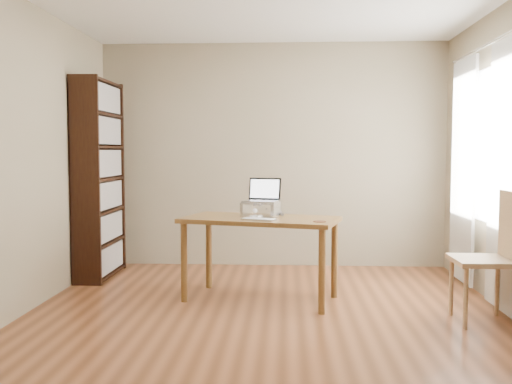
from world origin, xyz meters
The scene contains 10 objects.
room centered at (0.03, 0.01, 1.30)m, with size 4.04×4.54×2.64m.
bookshelf centered at (-1.83, 1.55, 1.05)m, with size 0.30×0.90×2.10m.
curtains centered at (1.92, 0.80, 1.17)m, with size 0.03×1.90×2.25m.
desk centered at (-0.07, 0.66, 0.65)m, with size 1.50×1.02×0.75m.
laptop_stand centered at (-0.07, 0.74, 0.83)m, with size 0.32×0.25×0.13m.
laptop centered at (-0.07, 0.80, 0.94)m, with size 0.35×0.33×0.22m.
keyboard centered at (-0.08, 0.44, 0.76)m, with size 0.32×0.22×0.02m.
coaster centered at (0.44, 0.37, 0.75)m, with size 0.11×0.11×0.01m, color brown.
cat centered at (-0.04, 0.77, 0.81)m, with size 0.24×0.48×0.15m.
chair centered at (1.78, 0.07, 0.56)m, with size 0.46×0.46×1.03m.
Camera 1 is at (0.16, -4.43, 1.34)m, focal length 40.00 mm.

